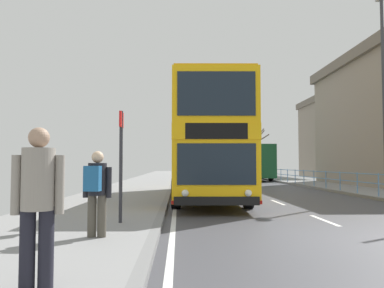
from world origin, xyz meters
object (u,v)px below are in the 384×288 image
object	(u,v)px
background_bus_far_lane	(250,162)
background_building_01	(361,137)
street_lamp_far_side	(383,79)
pedestrian_with_backpack	(97,187)
bus_stop_sign_near	(121,153)
bare_tree_far_01	(257,149)
double_decker_bus_main	(208,145)
pedestrian_companion	(38,198)

from	to	relation	value
background_bus_far_lane	background_building_01	distance (m)	16.01
background_building_01	street_lamp_far_side	bearing A→B (deg)	-113.66
pedestrian_with_backpack	bus_stop_sign_near	bearing A→B (deg)	84.48
pedestrian_with_backpack	background_building_01	size ratio (longest dim) A/B	0.13
bare_tree_far_01	pedestrian_with_backpack	bearing A→B (deg)	-105.78
background_bus_far_lane	pedestrian_with_backpack	distance (m)	30.66
bare_tree_far_01	street_lamp_far_side	bearing A→B (deg)	-89.72
double_decker_bus_main	pedestrian_with_backpack	distance (m)	9.44
double_decker_bus_main	pedestrian_companion	distance (m)	12.33
pedestrian_with_backpack	bare_tree_far_01	world-z (taller)	bare_tree_far_01
double_decker_bus_main	background_bus_far_lane	size ratio (longest dim) A/B	1.04
pedestrian_with_backpack	bus_stop_sign_near	world-z (taller)	bus_stop_sign_near
pedestrian_with_backpack	background_building_01	xyz separation A→B (m)	(22.39, 36.44, 3.55)
double_decker_bus_main	background_building_01	xyz separation A→B (m)	(19.67, 27.49, 2.30)
pedestrian_with_backpack	bus_stop_sign_near	size ratio (longest dim) A/B	0.61
street_lamp_far_side	background_building_01	size ratio (longest dim) A/B	0.77
background_bus_far_lane	street_lamp_far_side	world-z (taller)	street_lamp_far_side
street_lamp_far_side	background_building_01	xyz separation A→B (m)	(11.70, 26.69, -0.68)
bare_tree_far_01	bus_stop_sign_near	bearing A→B (deg)	-106.28
bare_tree_far_01	background_building_01	distance (m)	11.94
background_bus_far_lane	pedestrian_companion	size ratio (longest dim) A/B	6.04
background_bus_far_lane	bare_tree_far_01	xyz separation A→B (m)	(2.32, 7.83, 1.53)
pedestrian_companion	street_lamp_far_side	xyz separation A→B (m)	(10.68, 12.76, 4.17)
pedestrian_with_backpack	bare_tree_far_01	bearing A→B (deg)	74.22
double_decker_bus_main	background_building_01	bearing A→B (deg)	54.41
background_bus_far_lane	street_lamp_far_side	bearing A→B (deg)	-82.91
pedestrian_companion	bare_tree_far_01	size ratio (longest dim) A/B	0.29
background_bus_far_lane	bus_stop_sign_near	world-z (taller)	background_bus_far_lane
double_decker_bus_main	background_building_01	distance (m)	33.88
street_lamp_far_side	background_bus_far_lane	bearing A→B (deg)	97.09
pedestrian_companion	double_decker_bus_main	bearing A→B (deg)	77.27
bus_stop_sign_near	background_building_01	distance (m)	41.26
street_lamp_far_side	double_decker_bus_main	bearing A→B (deg)	-174.33
pedestrian_companion	background_building_01	size ratio (longest dim) A/B	0.15
background_bus_far_lane	pedestrian_companion	world-z (taller)	background_bus_far_lane
pedestrian_with_backpack	pedestrian_companion	size ratio (longest dim) A/B	0.91
pedestrian_companion	bus_stop_sign_near	size ratio (longest dim) A/B	0.67
bus_stop_sign_near	background_building_01	xyz separation A→B (m)	(22.22, 34.65, 2.87)
pedestrian_companion	bare_tree_far_01	xyz separation A→B (m)	(10.54, 40.37, 2.14)
bus_stop_sign_near	street_lamp_far_side	world-z (taller)	street_lamp_far_side
pedestrian_companion	pedestrian_with_backpack	bearing A→B (deg)	90.30
background_bus_far_lane	pedestrian_with_backpack	bearing A→B (deg)	-105.58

